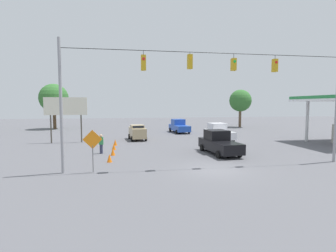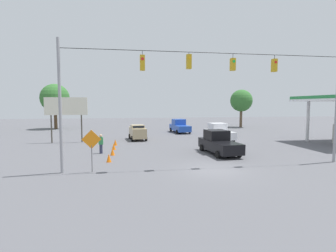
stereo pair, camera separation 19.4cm
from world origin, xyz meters
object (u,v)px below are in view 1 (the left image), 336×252
at_px(work_zone_sign, 93,143).
at_px(tree_horizon_right, 240,101).
at_px(pickup_truck_black_crossing_near, 219,143).
at_px(traffic_cone_third, 114,147).
at_px(traffic_cone_fourth, 115,142).
at_px(pedestrian, 101,144).
at_px(pickup_truck_blue_oncoming_deep, 179,126).
at_px(overhead_signal_span, 211,89).
at_px(pickup_truck_white_oncoming_far, 219,132).
at_px(sedan_tan_withflow_far, 137,132).
at_px(traffic_cone_nearest, 109,158).
at_px(roadside_billboard, 66,109).
at_px(traffic_cone_second, 113,152).
at_px(tree_horizon_left, 54,98).

relative_size(work_zone_sign, tree_horizon_right, 0.39).
height_order(pickup_truck_black_crossing_near, traffic_cone_third, pickup_truck_black_crossing_near).
distance_m(traffic_cone_fourth, pedestrian, 4.77).
height_order(pickup_truck_blue_oncoming_deep, pedestrian, pickup_truck_blue_oncoming_deep).
bearing_deg(traffic_cone_third, overhead_signal_span, 130.13).
bearing_deg(pickup_truck_black_crossing_near, tree_horizon_right, -118.65).
distance_m(pickup_truck_white_oncoming_far, pickup_truck_black_crossing_near, 9.19).
xyz_separation_m(sedan_tan_withflow_far, tree_horizon_right, (-21.01, -15.24, 4.20)).
distance_m(pickup_truck_white_oncoming_far, work_zone_sign, 19.41).
xyz_separation_m(sedan_tan_withflow_far, traffic_cone_nearest, (2.84, 12.61, -0.66)).
xyz_separation_m(work_zone_sign, pedestrian, (0.01, -6.75, -1.09)).
xyz_separation_m(pickup_truck_blue_oncoming_deep, roadside_billboard, (15.42, 8.68, 2.99)).
bearing_deg(pickup_truck_black_crossing_near, pickup_truck_blue_oncoming_deep, -90.57).
relative_size(traffic_cone_second, work_zone_sign, 0.23).
height_order(pickup_truck_black_crossing_near, traffic_cone_nearest, pickup_truck_black_crossing_near).
distance_m(work_zone_sign, tree_horizon_left, 34.70).
bearing_deg(traffic_cone_fourth, tree_horizon_left, -61.96).
distance_m(pickup_truck_white_oncoming_far, roadside_billboard, 18.71).
bearing_deg(work_zone_sign, traffic_cone_second, -100.69).
height_order(traffic_cone_nearest, traffic_cone_fourth, same).
bearing_deg(roadside_billboard, pickup_truck_black_crossing_near, 147.87).
bearing_deg(roadside_billboard, tree_horizon_left, -72.58).
height_order(traffic_cone_second, tree_horizon_right, tree_horizon_right).
relative_size(traffic_cone_nearest, roadside_billboard, 0.12).
bearing_deg(sedan_tan_withflow_far, traffic_cone_second, 74.80).
bearing_deg(pickup_truck_white_oncoming_far, pickup_truck_black_crossing_near, 69.54).
bearing_deg(pedestrian, traffic_cone_nearest, 103.70).
relative_size(sedan_tan_withflow_far, pedestrian, 2.37).
bearing_deg(roadside_billboard, traffic_cone_nearest, 115.47).
height_order(overhead_signal_span, roadside_billboard, overhead_signal_span).
bearing_deg(pickup_truck_blue_oncoming_deep, roadside_billboard, 29.39).
height_order(overhead_signal_span, traffic_cone_fourth, overhead_signal_span).
bearing_deg(traffic_cone_fourth, pickup_truck_white_oncoming_far, -170.15).
relative_size(pickup_truck_blue_oncoming_deep, tree_horizon_right, 0.78).
bearing_deg(tree_horizon_left, pedestrian, 111.60).
xyz_separation_m(traffic_cone_second, traffic_cone_third, (0.01, -2.86, 0.00)).
bearing_deg(pedestrian, roadside_billboard, -59.45).
xyz_separation_m(overhead_signal_span, pickup_truck_blue_oncoming_deep, (-2.68, -23.05, -4.62)).
bearing_deg(traffic_cone_third, pickup_truck_black_crossing_near, 159.39).
distance_m(overhead_signal_span, pedestrian, 11.49).
distance_m(traffic_cone_nearest, tree_horizon_left, 32.46).
height_order(roadside_billboard, work_zone_sign, roadside_billboard).
xyz_separation_m(work_zone_sign, tree_horizon_left, (10.37, -32.92, 3.63)).
bearing_deg(work_zone_sign, sedan_tan_withflow_far, -103.57).
xyz_separation_m(traffic_cone_second, tree_horizon_right, (-23.69, -25.11, 4.86)).
height_order(pedestrian, tree_horizon_left, tree_horizon_left).
bearing_deg(traffic_cone_nearest, sedan_tan_withflow_far, -102.68).
xyz_separation_m(traffic_cone_fourth, tree_horizon_right, (-23.64, -19.45, 4.86)).
bearing_deg(work_zone_sign, traffic_cone_third, -97.06).
bearing_deg(tree_horizon_right, pickup_truck_blue_oncoming_deep, 28.58).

